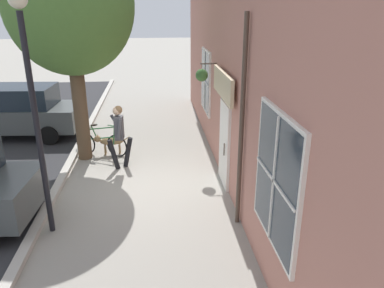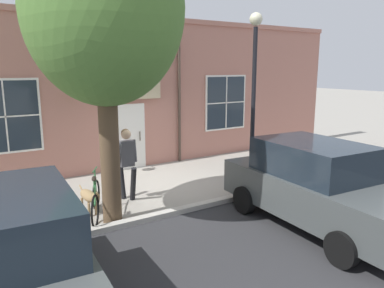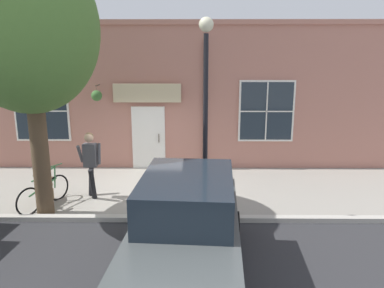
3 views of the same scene
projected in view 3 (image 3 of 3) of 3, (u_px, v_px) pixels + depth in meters
ground_plane at (140, 190)px, 10.65m from camera, size 90.00×90.00×0.00m
storefront_facade at (148, 96)px, 12.36m from camera, size 0.95×18.00×4.83m
pedestrian_walking at (90, 158)px, 9.90m from camera, size 0.69×0.56×1.79m
dog_on_leash at (45, 188)px, 9.67m from camera, size 1.12×0.31×0.63m
street_tree_by_curb at (30, 33)px, 8.09m from camera, size 3.38×3.04×6.18m
leaning_bicycle at (44, 192)px, 9.43m from camera, size 1.61×0.74×1.00m
parked_car_mid_block at (187, 227)px, 6.44m from camera, size 4.41×2.16×1.75m
street_lamp at (206, 90)px, 8.29m from camera, size 0.32×0.32×4.55m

